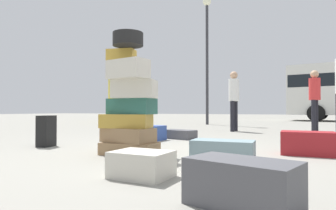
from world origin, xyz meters
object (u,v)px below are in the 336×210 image
Objects in this scene: suitcase_slate_foreground_near at (223,149)px; lamp_post at (207,40)px; suitcase_charcoal_foreground_far at (179,134)px; person_passerby_in_red at (315,95)px; suitcase_tower at (129,104)px; person_tourist_with_camera at (234,95)px; yellow_dummy_statue at (117,91)px; suitcase_charcoal_white_trunk at (242,184)px; suitcase_navy_left_side at (147,133)px; suitcase_black_right_side at (46,131)px; suitcase_maroon_behind_tower at (308,143)px; suitcase_cream_upright_blue at (142,164)px.

lamp_post reaches higher than suitcase_slate_foreground_near.
suitcase_charcoal_foreground_far is 0.42× the size of person_passerby_in_red.
suitcase_tower reaches higher than suitcase_slate_foreground_near.
suitcase_charcoal_foreground_far is 4.39m from person_passerby_in_red.
lamp_post reaches higher than person_passerby_in_red.
suitcase_charcoal_foreground_far is at bearing -0.52° from person_tourist_with_camera.
suitcase_slate_foreground_near is at bearing -49.75° from yellow_dummy_statue.
person_passerby_in_red is (2.11, 0.63, -0.00)m from person_tourist_with_camera.
suitcase_slate_foreground_near is 0.21× the size of yellow_dummy_statue.
suitcase_charcoal_white_trunk is 4.26m from suitcase_navy_left_side.
suitcase_charcoal_white_trunk is 6.77m from person_tourist_with_camera.
suitcase_black_right_side is at bearing -110.51° from suitcase_charcoal_foreground_far.
suitcase_black_right_side reaches higher than suitcase_navy_left_side.
suitcase_slate_foreground_near is (-0.54, 1.77, -0.03)m from suitcase_charcoal_white_trunk.
suitcase_tower is 2.19× the size of suitcase_slate_foreground_near.
lamp_post reaches higher than suitcase_maroon_behind_tower.
yellow_dummy_statue is at bearing 128.07° from suitcase_slate_foreground_near.
person_tourist_with_camera reaches higher than suitcase_maroon_behind_tower.
suitcase_tower is 2.49× the size of suitcase_maroon_behind_tower.
suitcase_black_right_side is 0.10× the size of lamp_post.
suitcase_tower is 2.04m from suitcase_navy_left_side.
suitcase_charcoal_white_trunk is 1.00× the size of suitcase_maroon_behind_tower.
suitcase_navy_left_side is at bearing 110.95° from suitcase_tower.
person_tourist_with_camera is at bearing -62.81° from lamp_post.
suitcase_tower reaches higher than suitcase_cream_upright_blue.
suitcase_maroon_behind_tower is 4.05m from suitcase_black_right_side.
suitcase_navy_left_side is at bearing 137.60° from suitcase_slate_foreground_near.
suitcase_maroon_behind_tower is 9.11m from lamp_post.
suitcase_cream_upright_blue is at bearing -39.29° from suitcase_black_right_side.
suitcase_charcoal_white_trunk reaches higher than suitcase_slate_foreground_near.
person_passerby_in_red reaches higher than suitcase_cream_upright_blue.
suitcase_navy_left_side is 0.42× the size of person_tourist_with_camera.
suitcase_tower is 2.32× the size of suitcase_navy_left_side.
suitcase_black_right_side reaches higher than suitcase_cream_upright_blue.
suitcase_charcoal_foreground_far is at bearing -22.49° from person_passerby_in_red.
suitcase_charcoal_foreground_far is 1.06× the size of suitcase_charcoal_white_trunk.
suitcase_charcoal_foreground_far is 3.63m from suitcase_cream_upright_blue.
suitcase_cream_upright_blue is at bearing -58.81° from suitcase_charcoal_foreground_far.
lamp_post reaches higher than yellow_dummy_statue.
suitcase_black_right_side reaches higher than suitcase_maroon_behind_tower.
suitcase_navy_left_side is at bearing -52.40° from yellow_dummy_statue.
suitcase_cream_upright_blue is (1.02, -3.48, 0.02)m from suitcase_charcoal_foreground_far.
suitcase_black_right_side is 10.23m from yellow_dummy_statue.
lamp_post is at bearing 124.32° from suitcase_charcoal_white_trunk.
suitcase_charcoal_foreground_far is at bearing 121.72° from suitcase_slate_foreground_near.
suitcase_tower is 9.13m from lamp_post.
suitcase_black_right_side is 0.72× the size of suitcase_navy_left_side.
person_passerby_in_red is at bearing 39.58° from suitcase_black_right_side.
suitcase_black_right_side is at bearing -20.59° from person_passerby_in_red.
lamp_post is at bearing 105.32° from suitcase_slate_foreground_near.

